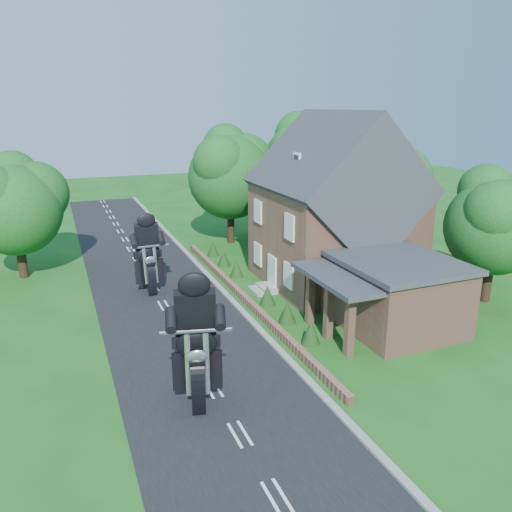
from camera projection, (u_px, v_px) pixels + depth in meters
name	position (u px, v px, depth m)	size (l,w,h in m)	color
ground	(193.00, 354.00, 21.87)	(120.00, 120.00, 0.00)	#165016
road	(193.00, 354.00, 21.87)	(7.00, 80.00, 0.02)	black
kerb	(269.00, 339.00, 23.16)	(0.30, 80.00, 0.12)	gray
garden_wall	(244.00, 298.00, 27.79)	(0.30, 22.00, 0.40)	#97664D
house	(335.00, 213.00, 29.70)	(9.54, 8.64, 10.24)	#97664D
annex	(393.00, 292.00, 24.19)	(7.05, 5.94, 3.44)	#97664D
tree_annex_side	(499.00, 218.00, 26.74)	(5.64, 5.20, 7.48)	black
tree_house_right	(394.00, 186.00, 33.98)	(6.51, 6.00, 8.40)	black
tree_behind_house	(310.00, 161.00, 39.47)	(7.81, 7.20, 10.08)	black
tree_behind_left	(235.00, 170.00, 38.33)	(6.94, 6.40, 9.16)	black
tree_far_road	(21.00, 201.00, 30.52)	(6.08, 5.60, 7.84)	black
shrub_a	(311.00, 332.00, 22.72)	(0.90, 0.90, 1.10)	black
shrub_b	(287.00, 312.00, 24.94)	(0.90, 0.90, 1.10)	black
shrub_c	(268.00, 295.00, 27.16)	(0.90, 0.90, 1.10)	black
shrub_d	(236.00, 269.00, 31.59)	(0.90, 0.90, 1.10)	black
shrub_e	(224.00, 258.00, 33.81)	(0.90, 0.90, 1.10)	black
shrub_f	(213.00, 248.00, 36.03)	(0.90, 0.90, 1.10)	black
motorcycle_lead	(198.00, 385.00, 18.05)	(0.42, 1.65, 1.54)	black
motorcycle_follow	(150.00, 281.00, 28.97)	(0.39, 1.52, 1.42)	black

